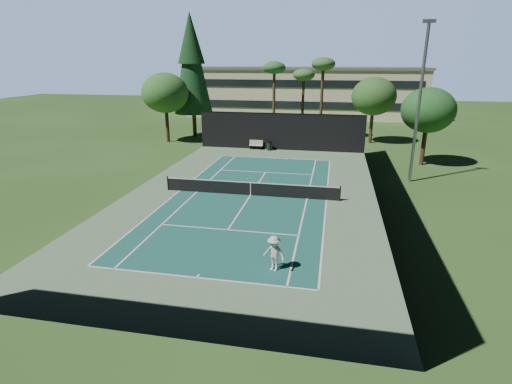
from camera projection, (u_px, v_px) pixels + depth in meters
ground at (251, 195)px, 29.19m from camera, size 160.00×160.00×0.00m
apron_slab at (251, 195)px, 29.19m from camera, size 18.00×32.00×0.01m
court_surface at (251, 195)px, 29.19m from camera, size 10.97×23.77×0.01m
court_lines at (251, 195)px, 29.18m from camera, size 11.07×23.87×0.01m
tennis_net at (250, 188)px, 29.02m from camera, size 12.90×0.10×1.10m
fence at (251, 169)px, 28.62m from camera, size 18.04×32.05×4.03m
player at (274, 253)px, 18.52m from camera, size 1.29×1.01×1.75m
tennis_ball_a at (139, 250)px, 20.75m from camera, size 0.07×0.07×0.07m
tennis_ball_b at (240, 191)px, 30.07m from camera, size 0.06×0.06×0.06m
tennis_ball_c at (247, 179)px, 33.07m from camera, size 0.07×0.07×0.07m
tennis_ball_d at (196, 175)px, 34.15m from camera, size 0.07×0.07×0.07m
park_bench at (256, 144)px, 44.18m from camera, size 1.50×0.45×1.02m
trash_bin at (269, 146)px, 43.64m from camera, size 0.56×0.56×0.95m
pine_tree at (191, 59)px, 48.89m from camera, size 4.80×4.80×15.00m
palm_a at (274, 71)px, 49.34m from camera, size 2.80×2.80×9.32m
palm_b at (304, 77)px, 50.83m from camera, size 2.80×2.80×8.42m
palm_c at (323, 67)px, 47.18m from camera, size 2.80×2.80×9.77m
decid_tree_a at (374, 97)px, 46.15m from camera, size 5.12×5.12×7.62m
decid_tree_b at (428, 110)px, 36.21m from camera, size 4.80×4.80×7.14m
decid_tree_c at (165, 93)px, 46.72m from camera, size 5.44×5.44×8.09m
campus_building at (304, 91)px, 70.71m from camera, size 40.50×12.50×8.30m
light_pole at (419, 101)px, 30.55m from camera, size 0.90×0.25×12.22m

